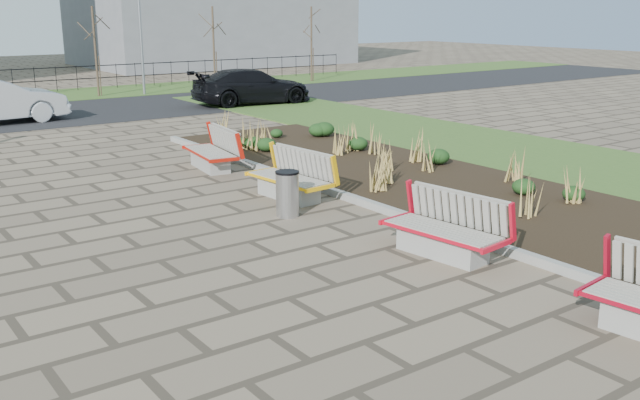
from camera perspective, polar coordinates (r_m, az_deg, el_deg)
ground at (r=8.85m, az=3.64°, el=-11.27°), size 120.00×120.00×0.00m
planting_bed at (r=16.32m, az=9.40°, el=1.14°), size 4.50×18.00×0.10m
planting_curb at (r=14.79m, az=3.03°, el=-0.03°), size 0.16×18.00×0.15m
grass_verge_near at (r=19.93m, az=19.09°, el=2.94°), size 5.00×38.00×0.04m
bench_b at (r=11.72m, az=9.78°, el=-2.13°), size 1.15×2.19×1.00m
bench_c at (r=15.10m, az=-2.54°, el=1.96°), size 1.08×2.17×1.00m
bench_d at (r=18.13m, az=-8.82°, el=4.01°), size 1.18×2.20×1.00m
litter_bin at (r=13.82m, az=-2.62°, el=0.46°), size 0.45×0.45×0.88m
car_black at (r=30.49m, az=-5.47°, el=9.04°), size 5.28×2.62×1.47m
tree_d at (r=34.47m, az=-17.52°, el=11.25°), size 1.40×1.40×4.00m
tree_e at (r=36.84m, az=-8.50°, el=11.97°), size 1.40×1.40×4.00m
tree_f at (r=39.98m, az=-0.69°, el=12.36°), size 1.40×1.40×4.00m
lamp_east at (r=34.66m, az=-14.18°, el=13.16°), size 0.24×0.60×6.00m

